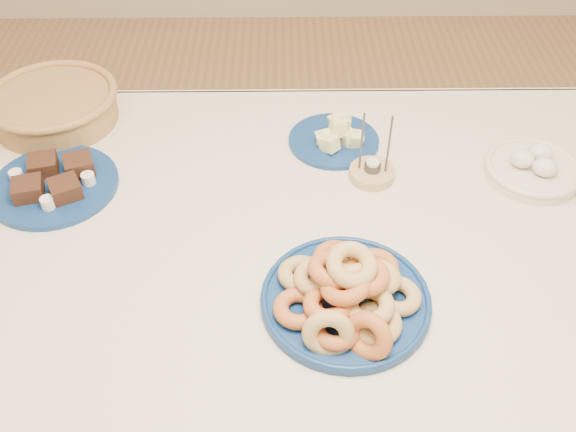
# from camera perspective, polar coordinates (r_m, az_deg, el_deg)

# --- Properties ---
(ground) EXTENTS (5.00, 5.00, 0.00)m
(ground) POSITION_cam_1_polar(r_m,az_deg,el_deg) (1.95, -0.02, -17.40)
(ground) COLOR #997048
(ground) RESTS_ON ground
(dining_table) EXTENTS (1.71, 1.11, 0.75)m
(dining_table) POSITION_cam_1_polar(r_m,az_deg,el_deg) (1.42, -0.02, -4.65)
(dining_table) COLOR brown
(dining_table) RESTS_ON ground
(donut_platter) EXTENTS (0.38, 0.38, 0.15)m
(donut_platter) POSITION_cam_1_polar(r_m,az_deg,el_deg) (1.19, 5.23, -6.86)
(donut_platter) COLOR navy
(donut_platter) RESTS_ON dining_table
(melon_plate) EXTENTS (0.24, 0.24, 0.08)m
(melon_plate) POSITION_cam_1_polar(r_m,az_deg,el_deg) (1.57, 4.25, 7.10)
(melon_plate) COLOR navy
(melon_plate) RESTS_ON dining_table
(brownie_plate) EXTENTS (0.32, 0.32, 0.05)m
(brownie_plate) POSITION_cam_1_polar(r_m,az_deg,el_deg) (1.53, -20.09, 2.80)
(brownie_plate) COLOR navy
(brownie_plate) RESTS_ON dining_table
(wicker_basket) EXTENTS (0.34, 0.34, 0.09)m
(wicker_basket) POSITION_cam_1_polar(r_m,az_deg,el_deg) (1.73, -20.08, 9.24)
(wicker_basket) COLOR brown
(wicker_basket) RESTS_ON dining_table
(candle_holder) EXTENTS (0.12, 0.12, 0.17)m
(candle_holder) POSITION_cam_1_polar(r_m,az_deg,el_deg) (1.48, 7.47, 3.89)
(candle_holder) COLOR tan
(candle_holder) RESTS_ON dining_table
(egg_bowl) EXTENTS (0.29, 0.29, 0.07)m
(egg_bowl) POSITION_cam_1_polar(r_m,az_deg,el_deg) (1.57, 20.93, 3.98)
(egg_bowl) COLOR beige
(egg_bowl) RESTS_ON dining_table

